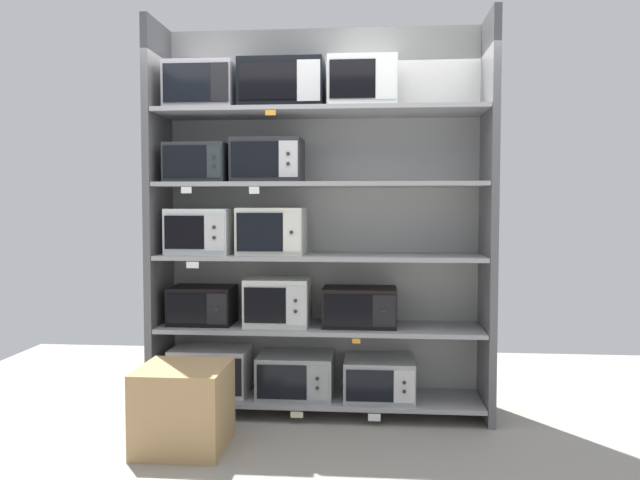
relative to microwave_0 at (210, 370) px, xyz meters
name	(u,v)px	position (x,y,z in m)	size (l,w,h in m)	color
ground	(304,472)	(0.79, -1.00, -0.29)	(6.24, 6.00, 0.02)	gray
back_panel	(323,218)	(0.79, 0.28, 1.08)	(2.44, 0.04, 2.74)	#B2B2AD
upright_left	(159,218)	(-0.36, 0.00, 1.08)	(0.05, 0.52, 2.74)	#5B5B5E
upright_right	(488,219)	(1.93, 0.00, 1.08)	(0.05, 0.52, 2.74)	#5B5B5E
shelf_0	(320,398)	(0.79, 0.00, -0.18)	(2.24, 0.52, 0.03)	#99999E
microwave_0	(210,370)	(0.00, 0.00, 0.00)	(0.54, 0.35, 0.33)	white
microwave_1	(296,375)	(0.62, 0.00, -0.02)	(0.52, 0.41, 0.29)	#9DA1A1
microwave_2	(379,378)	(1.20, 0.00, -0.03)	(0.48, 0.43, 0.27)	#A0A4A4
price_tag_0	(202,413)	(0.01, -0.26, -0.22)	(0.07, 0.00, 0.05)	beige
price_tag_1	(297,415)	(0.65, -0.26, -0.22)	(0.08, 0.00, 0.04)	beige
price_tag_2	(374,417)	(1.17, -0.26, -0.22)	(0.08, 0.00, 0.05)	white
shelf_1	(320,328)	(0.79, 0.00, 0.32)	(2.24, 0.52, 0.03)	#99999E
microwave_3	(203,305)	(-0.05, 0.00, 0.47)	(0.44, 0.35, 0.27)	black
microwave_4	(278,301)	(0.49, 0.00, 0.50)	(0.44, 0.39, 0.33)	silver
microwave_5	(360,307)	(1.06, 0.00, 0.47)	(0.51, 0.35, 0.27)	black
price_tag_3	(356,341)	(1.05, -0.26, 0.29)	(0.05, 0.00, 0.03)	orange
shelf_2	(320,256)	(0.79, 0.00, 0.82)	(2.24, 0.52, 0.03)	#99999E
microwave_6	(201,231)	(-0.05, 0.00, 0.99)	(0.44, 0.41, 0.32)	silver
microwave_7	(272,231)	(0.45, 0.00, 1.00)	(0.46, 0.41, 0.32)	silver
price_tag_4	(192,265)	(-0.05, -0.26, 0.78)	(0.08, 0.00, 0.04)	white
shelf_3	(320,185)	(0.79, 0.00, 1.32)	(2.24, 0.52, 0.03)	#99999E
microwave_8	(199,164)	(-0.06, 0.00, 1.47)	(0.42, 0.43, 0.27)	#2B3133
microwave_9	(268,161)	(0.42, 0.00, 1.49)	(0.48, 0.36, 0.30)	#2D2C32
price_tag_5	(186,190)	(-0.08, -0.26, 1.28)	(0.07, 0.00, 0.04)	white
price_tag_6	(254,190)	(0.37, -0.26, 1.28)	(0.07, 0.00, 0.05)	white
shelf_4	(320,112)	(0.79, 0.00, 1.82)	(2.24, 0.52, 0.03)	#99999E
microwave_10	(202,88)	(-0.04, 0.00, 2.00)	(0.47, 0.39, 0.32)	#9C99A2
microwave_11	(282,85)	(0.52, 0.00, 2.00)	(0.58, 0.34, 0.34)	black
microwave_12	(363,84)	(1.08, 0.00, 2.00)	(0.46, 0.41, 0.34)	silver
price_tag_7	(271,113)	(0.48, -0.26, 1.78)	(0.07, 0.00, 0.03)	orange
shipping_carton	(184,407)	(0.03, -0.73, -0.04)	(0.52, 0.52, 0.50)	tan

